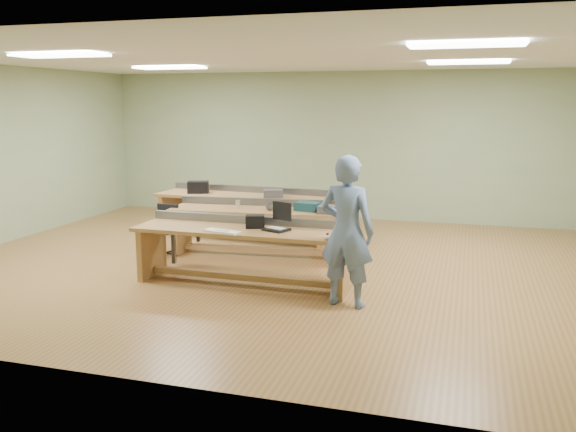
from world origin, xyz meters
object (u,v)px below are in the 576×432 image
object	(u,v)px
workbench_back	(244,205)
parts_bin_teal	(308,206)
camera_bag	(255,222)
workbench_front	(245,243)
workbench_mid	(261,221)
mug	(270,207)
drinks_can	(238,204)
laptop_base	(276,229)
task_chair	(164,237)
person	(347,231)
parts_bin_grey	(333,210)

from	to	relation	value
workbench_back	parts_bin_teal	xyz separation A→B (m)	(1.51, -1.22, 0.25)
camera_bag	parts_bin_teal	distance (m)	1.51
workbench_front	workbench_mid	world-z (taller)	same
mug	drinks_can	xyz separation A→B (m)	(-0.53, 0.01, 0.02)
laptop_base	mug	distance (m)	1.51
workbench_front	camera_bag	bearing A→B (deg)	31.77
workbench_back	laptop_base	bearing A→B (deg)	-57.46
task_chair	workbench_mid	bearing A→B (deg)	19.69
person	laptop_base	distance (m)	1.12
camera_bag	workbench_front	bearing A→B (deg)	-168.29
workbench_front	camera_bag	xyz separation A→B (m)	(0.12, 0.07, 0.28)
workbench_front	drinks_can	world-z (taller)	drinks_can
drinks_can	laptop_base	bearing A→B (deg)	-52.71
task_chair	parts_bin_teal	distance (m)	2.31
person	camera_bag	xyz separation A→B (m)	(-1.34, 0.56, -0.06)
workbench_front	parts_bin_teal	distance (m)	1.63
parts_bin_teal	parts_bin_grey	distance (m)	0.44
task_chair	parts_bin_grey	distance (m)	2.69
workbench_mid	laptop_base	world-z (taller)	workbench_mid
parts_bin_teal	camera_bag	bearing A→B (deg)	-102.83
workbench_mid	parts_bin_grey	bearing A→B (deg)	-9.74
workbench_mid	workbench_back	xyz separation A→B (m)	(-0.76, 1.26, 0.01)
workbench_front	drinks_can	distance (m)	1.56
workbench_mid	parts_bin_grey	size ratio (longest dim) A/B	6.81
camera_bag	workbench_back	bearing A→B (deg)	94.28
workbench_front	task_chair	size ratio (longest dim) A/B	3.67
person	task_chair	size ratio (longest dim) A/B	2.24
workbench_back	person	size ratio (longest dim) A/B	1.79
parts_bin_grey	mug	world-z (taller)	parts_bin_grey
workbench_front	laptop_base	bearing A→B (deg)	-1.58
person	parts_bin_teal	world-z (taller)	person
workbench_back	camera_bag	distance (m)	2.95
workbench_mid	mug	bearing A→B (deg)	-36.29
drinks_can	mug	bearing A→B (deg)	-1.29
workbench_front	workbench_back	size ratio (longest dim) A/B	0.91
workbench_front	camera_bag	size ratio (longest dim) A/B	11.90
workbench_mid	camera_bag	distance (m)	1.51
person	camera_bag	world-z (taller)	person
workbench_back	drinks_can	size ratio (longest dim) A/B	25.01
person	drinks_can	distance (m)	2.82
camera_bag	drinks_can	distance (m)	1.53
mug	parts_bin_teal	bearing A→B (deg)	15.18
workbench_mid	parts_bin_teal	size ratio (longest dim) A/B	7.78
workbench_back	task_chair	distance (m)	1.86
mug	drinks_can	size ratio (longest dim) A/B	0.97
workbench_mid	workbench_back	size ratio (longest dim) A/B	0.89
workbench_mid	person	bearing A→B (deg)	-53.63
laptop_base	mug	bearing A→B (deg)	133.41
person	task_chair	bearing A→B (deg)	-15.40
parts_bin_teal	parts_bin_grey	bearing A→B (deg)	-18.58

